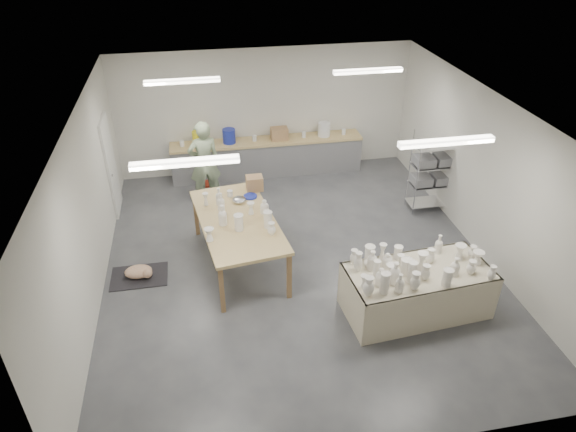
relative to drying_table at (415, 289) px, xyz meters
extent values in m
plane|color=#424449|center=(-1.62, 1.67, -0.45)|extent=(8.00, 8.00, 0.00)
cube|color=white|center=(-1.62, 1.67, 2.54)|extent=(7.00, 8.00, 0.02)
cube|color=silver|center=(-1.62, 5.67, 1.05)|extent=(7.00, 0.02, 3.00)
cube|color=silver|center=(-1.62, -2.33, 1.05)|extent=(7.00, 0.02, 3.00)
cube|color=silver|center=(-5.12, 1.67, 1.05)|extent=(0.02, 8.00, 3.00)
cube|color=silver|center=(1.88, 1.67, 1.05)|extent=(0.02, 8.00, 3.00)
cube|color=white|center=(-5.09, 4.27, 0.60)|extent=(0.05, 0.90, 2.10)
cube|color=white|center=(-3.42, 0.17, 2.49)|extent=(1.40, 0.12, 0.08)
cube|color=white|center=(0.18, 0.17, 2.49)|extent=(1.40, 0.12, 0.08)
cube|color=white|center=(-3.42, 3.67, 2.49)|extent=(1.40, 0.12, 0.08)
cube|color=white|center=(0.18, 3.67, 2.49)|extent=(1.40, 0.12, 0.08)
cube|color=tan|center=(-1.62, 5.35, 0.42)|extent=(4.60, 0.60, 0.06)
cube|color=slate|center=(-1.62, 5.35, -0.03)|extent=(4.60, 0.55, 0.84)
cylinder|color=yellow|center=(-3.22, 5.35, 0.62)|extent=(0.30, 0.30, 0.34)
cylinder|color=#1E2BA3|center=(-2.52, 5.35, 0.62)|extent=(0.30, 0.30, 0.34)
cylinder|color=white|center=(-0.22, 5.35, 0.62)|extent=(0.30, 0.30, 0.34)
cube|color=#926546|center=(-1.32, 5.35, 0.59)|extent=(0.40, 0.30, 0.28)
cylinder|color=white|center=(-3.62, 5.35, 0.52)|extent=(0.10, 0.10, 0.14)
cylinder|color=white|center=(-1.92, 5.35, 0.52)|extent=(0.10, 0.10, 0.14)
cylinder|color=white|center=(-0.72, 5.35, 0.52)|extent=(0.10, 0.10, 0.14)
cylinder|color=white|center=(0.28, 5.35, 0.52)|extent=(0.10, 0.10, 0.14)
cylinder|color=silver|center=(1.16, 2.85, 0.45)|extent=(0.02, 0.02, 1.80)
cylinder|color=silver|center=(2.00, 2.85, 0.45)|extent=(0.02, 0.02, 1.80)
cylinder|color=silver|center=(1.16, 3.29, 0.45)|extent=(0.02, 0.02, 1.80)
cylinder|color=silver|center=(2.00, 3.29, 0.45)|extent=(0.02, 0.02, 1.80)
cube|color=silver|center=(1.58, 3.07, -0.30)|extent=(0.88, 0.48, 0.02)
cube|color=silver|center=(1.58, 3.07, 0.15)|extent=(0.88, 0.48, 0.02)
cube|color=silver|center=(1.58, 3.07, 0.60)|extent=(0.88, 0.48, 0.02)
cube|color=silver|center=(1.58, 3.07, 1.05)|extent=(0.88, 0.48, 0.02)
cube|color=slate|center=(1.36, 3.07, 0.27)|extent=(0.38, 0.42, 0.18)
cube|color=slate|center=(1.80, 3.07, 0.27)|extent=(0.38, 0.42, 0.18)
cube|color=slate|center=(1.36, 3.07, 0.72)|extent=(0.38, 0.42, 0.18)
cube|color=slate|center=(1.80, 3.07, 0.72)|extent=(0.38, 0.42, 0.18)
cube|color=olive|center=(0.03, 0.00, -0.10)|extent=(2.12, 1.10, 0.71)
cube|color=beige|center=(0.03, 0.00, 0.34)|extent=(2.39, 1.28, 0.03)
cube|color=beige|center=(0.03, -0.52, -0.05)|extent=(2.31, 0.22, 0.81)
cube|color=beige|center=(0.03, 0.53, -0.05)|extent=(2.31, 0.22, 0.81)
cube|color=tan|center=(-2.68, 1.83, 0.48)|extent=(1.63, 2.73, 0.06)
cube|color=olive|center=(-3.26, 0.61, 0.00)|extent=(0.08, 0.08, 0.91)
cube|color=olive|center=(-2.11, 0.61, 0.00)|extent=(0.08, 0.08, 0.91)
cube|color=olive|center=(-3.26, 3.04, 0.00)|extent=(0.08, 0.08, 0.91)
cube|color=olive|center=(-2.11, 3.04, 0.00)|extent=(0.08, 0.08, 0.91)
ellipsoid|color=silver|center=(-2.58, 2.42, 0.56)|extent=(0.26, 0.26, 0.12)
cylinder|color=#1E2BA3|center=(-2.35, 2.57, 0.53)|extent=(0.26, 0.26, 0.03)
cylinder|color=white|center=(-2.73, 2.68, 0.57)|extent=(0.11, 0.11, 0.12)
cube|color=#926546|center=(-2.23, 2.86, 0.65)|extent=(0.32, 0.26, 0.28)
cube|color=black|center=(-4.52, 1.73, -0.44)|extent=(1.00, 0.70, 0.02)
ellipsoid|color=white|center=(-4.52, 1.73, -0.33)|extent=(0.55, 0.45, 0.21)
sphere|color=white|center=(-4.35, 1.62, -0.31)|extent=(0.18, 0.18, 0.18)
imported|color=#95AA83|center=(-3.15, 4.28, 0.50)|extent=(0.76, 0.56, 1.89)
cylinder|color=red|center=(-3.15, 4.55, -0.17)|extent=(0.33, 0.33, 0.04)
cylinder|color=silver|center=(-3.02, 4.55, -0.31)|extent=(0.02, 0.02, 0.28)
cylinder|color=silver|center=(-3.22, 4.66, -0.31)|extent=(0.02, 0.02, 0.28)
cylinder|color=silver|center=(-3.22, 4.43, -0.31)|extent=(0.02, 0.02, 0.28)
camera|label=1|loc=(-3.20, -5.94, 5.39)|focal=32.00mm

